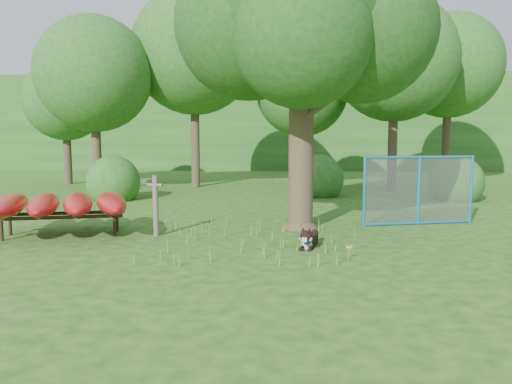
# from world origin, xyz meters

# --- Properties ---
(ground) EXTENTS (80.00, 80.00, 0.00)m
(ground) POSITION_xyz_m (0.00, 0.00, 0.00)
(ground) COLOR #204C0F
(ground) RESTS_ON ground
(oak_tree) EXTENTS (5.88, 5.23, 7.15)m
(oak_tree) POSITION_xyz_m (1.13, 2.63, 4.77)
(oak_tree) COLOR #3E3121
(oak_tree) RESTS_ON ground
(wooden_post) EXTENTS (0.36, 0.16, 1.30)m
(wooden_post) POSITION_xyz_m (-1.97, 1.50, 0.69)
(wooden_post) COLOR brown
(wooden_post) RESTS_ON ground
(kayak_rack) EXTENTS (3.51, 3.14, 0.90)m
(kayak_rack) POSITION_xyz_m (-4.00, 1.39, 0.69)
(kayak_rack) COLOR black
(kayak_rack) RESTS_ON ground
(husky_dog) EXTENTS (0.42, 0.99, 0.45)m
(husky_dog) POSITION_xyz_m (1.25, 0.56, 0.16)
(husky_dog) COLOR black
(husky_dog) RESTS_ON ground
(fence_section) EXTENTS (2.80, 0.78, 2.79)m
(fence_section) POSITION_xyz_m (4.02, 3.20, 0.84)
(fence_section) COLOR teal
(fence_section) RESTS_ON ground
(wildflower_clump) EXTENTS (0.11, 0.12, 0.25)m
(wildflower_clump) POSITION_xyz_m (1.91, -0.38, 0.20)
(wildflower_clump) COLOR #519531
(wildflower_clump) RESTS_ON ground
(bg_tree_a) EXTENTS (4.40, 4.40, 6.70)m
(bg_tree_a) POSITION_xyz_m (-6.50, 10.00, 4.48)
(bg_tree_a) COLOR #3E3121
(bg_tree_a) RESTS_ON ground
(bg_tree_b) EXTENTS (5.20, 5.20, 8.22)m
(bg_tree_b) POSITION_xyz_m (-3.00, 12.00, 5.61)
(bg_tree_b) COLOR #3E3121
(bg_tree_b) RESTS_ON ground
(bg_tree_c) EXTENTS (4.00, 4.00, 6.12)m
(bg_tree_c) POSITION_xyz_m (1.50, 13.00, 4.11)
(bg_tree_c) COLOR #3E3121
(bg_tree_c) RESTS_ON ground
(bg_tree_d) EXTENTS (4.80, 4.80, 7.50)m
(bg_tree_d) POSITION_xyz_m (5.00, 11.00, 5.08)
(bg_tree_d) COLOR #3E3121
(bg_tree_d) RESTS_ON ground
(bg_tree_e) EXTENTS (4.60, 4.60, 7.55)m
(bg_tree_e) POSITION_xyz_m (8.00, 14.00, 5.23)
(bg_tree_e) COLOR #3E3121
(bg_tree_e) RESTS_ON ground
(bg_tree_f) EXTENTS (3.60, 3.60, 5.55)m
(bg_tree_f) POSITION_xyz_m (-9.00, 13.00, 3.73)
(bg_tree_f) COLOR #3E3121
(bg_tree_f) RESTS_ON ground
(shrub_left) EXTENTS (1.80, 1.80, 1.80)m
(shrub_left) POSITION_xyz_m (-5.00, 7.50, 0.00)
(shrub_left) COLOR #245C1D
(shrub_left) RESTS_ON ground
(shrub_right) EXTENTS (1.80, 1.80, 1.80)m
(shrub_right) POSITION_xyz_m (6.50, 8.00, 0.00)
(shrub_right) COLOR #245C1D
(shrub_right) RESTS_ON ground
(shrub_mid) EXTENTS (1.80, 1.80, 1.80)m
(shrub_mid) POSITION_xyz_m (2.00, 9.00, 0.00)
(shrub_mid) COLOR #245C1D
(shrub_mid) RESTS_ON ground
(wooded_hillside) EXTENTS (80.00, 12.00, 6.00)m
(wooded_hillside) POSITION_xyz_m (0.00, 28.00, 3.00)
(wooded_hillside) COLOR #245C1D
(wooded_hillside) RESTS_ON ground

